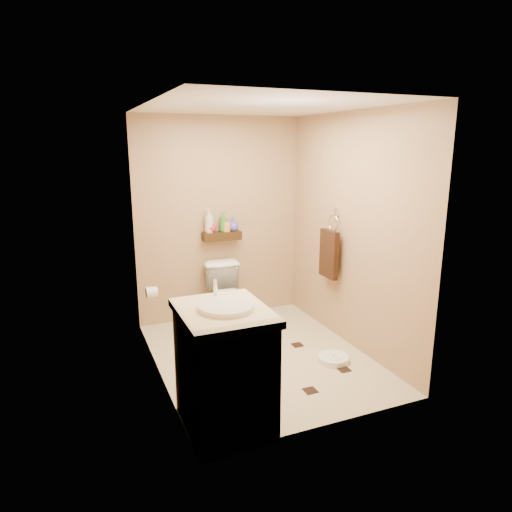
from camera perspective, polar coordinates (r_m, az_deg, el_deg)
name	(u,v)px	position (r m, az deg, el deg)	size (l,w,h in m)	color
ground	(261,356)	(4.69, 0.58, -12.44)	(2.50, 2.50, 0.00)	#BFB18B
wall_back	(219,220)	(5.45, -4.59, 4.52)	(2.00, 0.04, 2.40)	tan
wall_front	(332,273)	(3.22, 9.44, -2.15)	(2.00, 0.04, 2.40)	tan
wall_left	(154,249)	(4.02, -12.60, 0.89)	(0.04, 2.50, 2.40)	tan
wall_right	(350,232)	(4.78, 11.72, 2.96)	(0.04, 2.50, 2.40)	tan
ceiling	(261,106)	(4.22, 0.66, 18.22)	(2.00, 2.50, 0.02)	silver
wall_shelf	(222,236)	(5.41, -4.29, 2.52)	(0.46, 0.14, 0.10)	#33210E
floor_accents	(270,358)	(4.66, 1.72, -12.61)	(1.24, 1.47, 0.01)	black
toilet	(229,297)	(5.26, -3.39, -5.20)	(0.41, 0.72, 0.73)	white
vanity	(224,367)	(3.46, -3.98, -13.66)	(0.63, 0.76, 1.08)	brown
bathroom_scale	(333,359)	(4.64, 9.64, -12.54)	(0.32, 0.32, 0.06)	white
toilet_brush	(192,324)	(5.08, -7.96, -8.38)	(0.11, 0.11, 0.48)	#18625C
towel_ring	(329,252)	(4.99, 9.15, 0.53)	(0.12, 0.30, 0.76)	silver
toilet_paper	(152,292)	(4.81, -12.93, -4.43)	(0.12, 0.11, 0.12)	white
bottle_a	(209,221)	(5.33, -5.89, 4.39)	(0.11, 0.11, 0.28)	silver
bottle_b	(210,225)	(5.34, -5.75, 3.82)	(0.08, 0.08, 0.17)	gold
bottle_c	(211,226)	(5.35, -5.65, 3.74)	(0.12, 0.12, 0.15)	#C7173E
bottle_d	(223,222)	(5.38, -4.10, 4.27)	(0.09, 0.09, 0.23)	#33872D
bottle_e	(225,224)	(5.40, -3.84, 3.95)	(0.08, 0.08, 0.17)	#EE944F
bottle_f	(233,224)	(5.43, -2.85, 3.98)	(0.12, 0.12, 0.16)	#4D46AF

